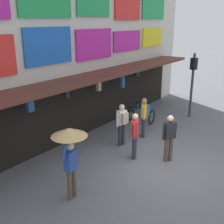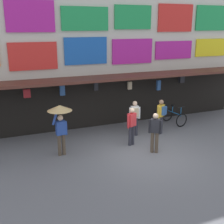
{
  "view_description": "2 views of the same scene",
  "coord_description": "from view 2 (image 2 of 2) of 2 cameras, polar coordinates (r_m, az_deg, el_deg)",
  "views": [
    {
      "loc": [
        -7.96,
        -3.75,
        4.73
      ],
      "look_at": [
        -0.13,
        2.05,
        1.53
      ],
      "focal_mm": 45.28,
      "sensor_mm": 36.0,
      "label": 1
    },
    {
      "loc": [
        -5.4,
        -9.62,
        5.01
      ],
      "look_at": [
        -0.7,
        1.96,
        1.3
      ],
      "focal_mm": 46.88,
      "sensor_mm": 36.0,
      "label": 2
    }
  ],
  "objects": [
    {
      "name": "pedestrian_in_red",
      "position": [
        11.91,
        8.38,
        -3.62
      ],
      "size": [
        0.45,
        0.39,
        1.68
      ],
      "color": "brown",
      "rests_on": "ground"
    },
    {
      "name": "pedestrian_in_white",
      "position": [
        13.62,
        4.46,
        -0.73
      ],
      "size": [
        0.52,
        0.42,
        1.68
      ],
      "color": "#2D2D38",
      "rests_on": "ground"
    },
    {
      "name": "bicycle_parked",
      "position": [
        15.74,
        12.06,
        -0.92
      ],
      "size": [
        0.87,
        1.24,
        1.05
      ],
      "color": "black",
      "rests_on": "ground"
    },
    {
      "name": "pedestrian_in_yellow",
      "position": [
        12.55,
        3.86,
        -2.41
      ],
      "size": [
        0.49,
        0.35,
        1.68
      ],
      "color": "#2D2D38",
      "rests_on": "ground"
    },
    {
      "name": "ground_plane",
      "position": [
        12.12,
        6.61,
        -8.02
      ],
      "size": [
        80.0,
        80.0,
        0.0
      ],
      "primitive_type": "plane",
      "color": "slate"
    },
    {
      "name": "pedestrian_with_umbrella",
      "position": [
        11.49,
        -10.1,
        -0.78
      ],
      "size": [
        0.96,
        0.96,
        2.08
      ],
      "color": "brown",
      "rests_on": "ground"
    },
    {
      "name": "pedestrian_in_black",
      "position": [
        14.02,
        9.58,
        -0.41
      ],
      "size": [
        0.48,
        0.47,
        1.68
      ],
      "color": "#2D2D38",
      "rests_on": "ground"
    },
    {
      "name": "shopfront",
      "position": [
        15.22,
        -1.3,
        12.57
      ],
      "size": [
        18.0,
        2.6,
        8.0
      ],
      "color": "beige",
      "rests_on": "ground"
    }
  ]
}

